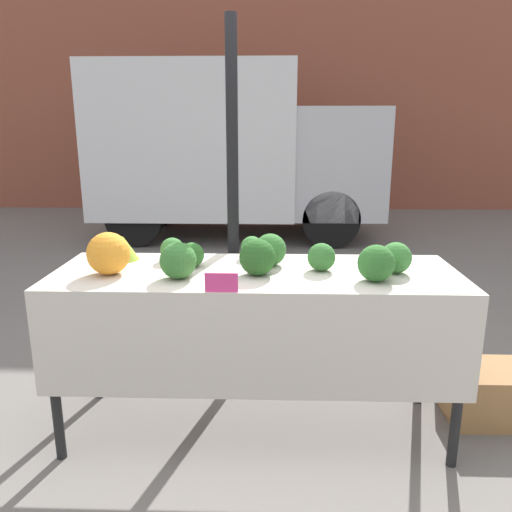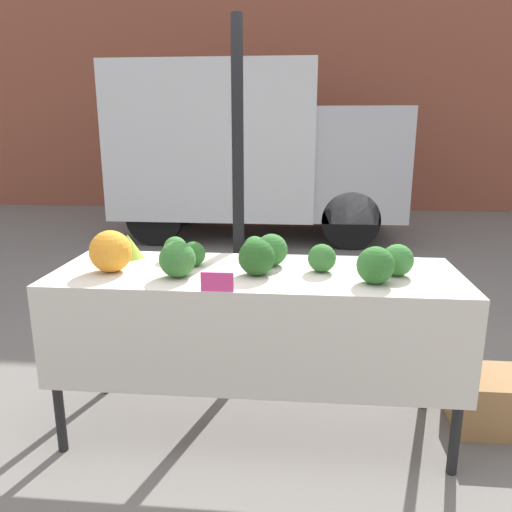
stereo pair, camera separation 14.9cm
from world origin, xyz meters
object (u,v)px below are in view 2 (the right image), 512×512
Objects in this scene: parked_truck at (249,148)px; produce_crate at (492,400)px; orange_cauliflower at (111,251)px; price_sign at (217,282)px.

parked_truck reaches higher than produce_crate.
orange_cauliflower reaches higher than produce_crate.
orange_cauliflower is at bearing 155.85° from price_sign.
parked_truck is 27.60× the size of price_sign.
price_sign is (0.42, -5.42, -0.36)m from parked_truck.
parked_truck is 5.45m from price_sign.
price_sign is 1.74m from produce_crate.
produce_crate is at bearing 6.21° from orange_cauliflower.
orange_cauliflower reaches higher than price_sign.
parked_truck reaches higher than orange_cauliflower.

